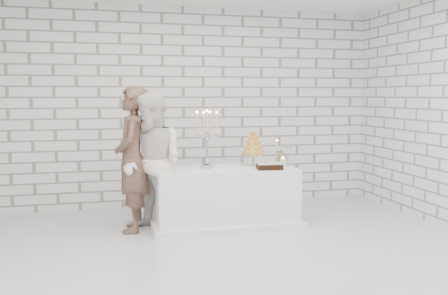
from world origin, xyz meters
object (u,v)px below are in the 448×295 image
(groom, at_px, (132,159))
(candelabra, at_px, (207,139))
(bride, at_px, (153,163))
(cake_table, at_px, (225,196))
(croquembouche, at_px, (253,147))

(groom, relative_size, candelabra, 2.39)
(groom, distance_m, bride, 0.27)
(cake_table, relative_size, candelabra, 2.39)
(croquembouche, bearing_deg, bride, -170.26)
(cake_table, bearing_deg, candelabra, 166.87)
(groom, bearing_deg, candelabra, 99.81)
(groom, relative_size, croquembouche, 3.65)
(cake_table, xyz_separation_m, croquembouche, (0.41, 0.11, 0.62))
(candelabra, bearing_deg, croquembouche, 5.43)
(bride, bearing_deg, candelabra, 65.03)
(groom, xyz_separation_m, candelabra, (0.95, 0.04, 0.23))
(cake_table, bearing_deg, bride, -172.91)
(groom, relative_size, bride, 1.04)
(groom, xyz_separation_m, bride, (0.24, -0.14, -0.03))
(bride, bearing_deg, croquembouche, 61.23)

